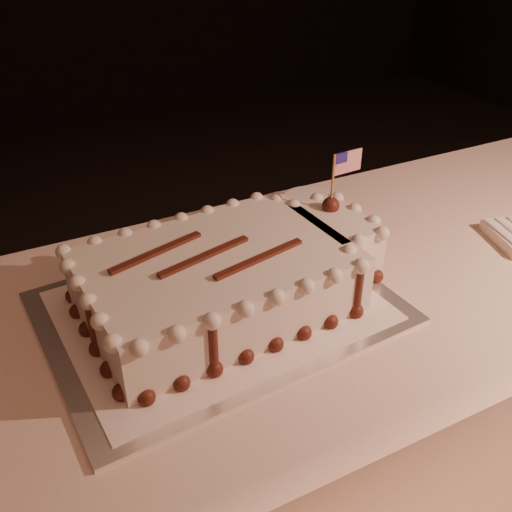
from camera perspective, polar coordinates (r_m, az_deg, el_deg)
name	(u,v)px	position (r m, az deg, el deg)	size (l,w,h in m)	color
banquet_table	(372,386)	(1.49, 11.48, -12.59)	(2.40, 0.80, 0.75)	beige
cake_board	(218,307)	(1.08, -3.78, -5.15)	(0.63, 0.47, 0.01)	white
doily	(218,305)	(1.08, -3.79, -4.94)	(0.56, 0.43, 0.00)	white
sheet_cake	(233,275)	(1.06, -2.31, -1.91)	(0.60, 0.37, 0.24)	silver
side_plate	(310,200)	(1.47, 5.39, 5.63)	(0.14, 0.14, 0.01)	white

